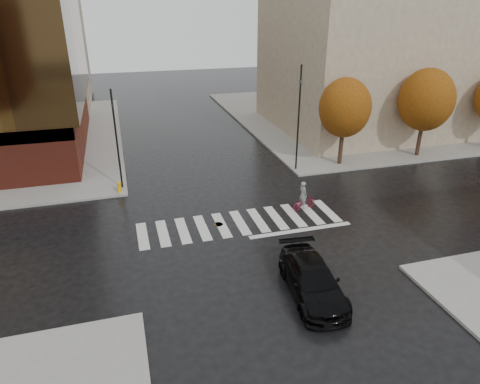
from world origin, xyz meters
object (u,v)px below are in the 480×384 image
object	(u,v)px
cyclist	(304,200)
fire_hydrant	(119,186)
sedan	(312,280)
traffic_light_ne	(299,111)
traffic_light_nw	(116,135)

from	to	relation	value
cyclist	fire_hydrant	distance (m)	11.97
sedan	traffic_light_ne	distance (m)	15.26
traffic_light_nw	fire_hydrant	xyz separation A→B (m)	(-0.20, -0.80, -3.24)
fire_hydrant	cyclist	bearing A→B (deg)	-26.70
traffic_light_ne	fire_hydrant	xyz separation A→B (m)	(-12.80, -0.76, -3.90)
traffic_light_ne	fire_hydrant	bearing A→B (deg)	-3.31
sedan	traffic_light_nw	xyz separation A→B (m)	(-7.46, 13.91, 3.09)
traffic_light_nw	traffic_light_ne	xyz separation A→B (m)	(12.60, -0.04, 0.66)
sedan	cyclist	world-z (taller)	cyclist
sedan	traffic_light_nw	size ratio (longest dim) A/B	0.76
sedan	cyclist	distance (m)	8.31
cyclist	traffic_light_nw	bearing A→B (deg)	46.10
traffic_light_ne	fire_hydrant	size ratio (longest dim) A/B	9.78
traffic_light_nw	cyclist	bearing A→B (deg)	58.43
traffic_light_nw	fire_hydrant	world-z (taller)	traffic_light_nw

